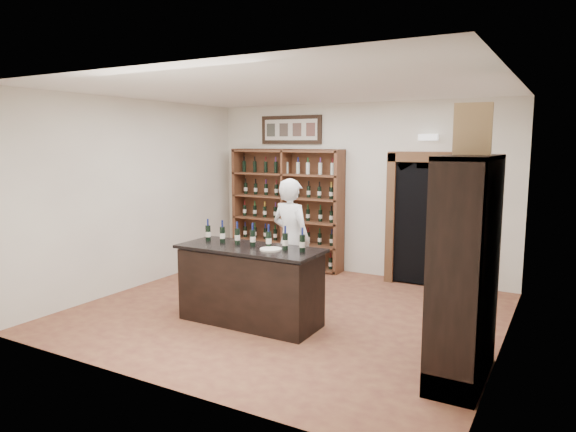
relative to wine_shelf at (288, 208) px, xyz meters
The scene contains 21 objects.
floor 2.89m from the wine_shelf, 60.87° to the right, with size 5.50×5.50×0.00m, color #905E39.
ceiling 3.28m from the wine_shelf, 60.87° to the right, with size 5.50×5.50×0.00m, color white.
wall_back 1.37m from the wine_shelf, ahead, with size 5.50×0.04×3.00m, color white.
wall_left 2.78m from the wine_shelf, 121.86° to the right, with size 0.04×5.00×3.00m, color white.
wall_right 4.69m from the wine_shelf, 29.94° to the right, with size 0.04×5.00×3.00m, color white.
wine_shelf is the anchor object (origin of this frame).
framed_picture 1.46m from the wine_shelf, 90.00° to the left, with size 1.25×0.04×0.52m, color black.
arched_doorway 2.55m from the wine_shelf, ahead, with size 1.17×0.35×2.17m.
emergency_light 2.86m from the wine_shelf, ahead, with size 0.30×0.10×0.10m, color white.
tasting_counter 3.19m from the wine_shelf, 69.44° to the right, with size 1.88×0.78×1.00m.
counter_bottle_0 2.89m from the wine_shelf, 82.44° to the right, with size 0.07×0.07×0.30m.
counter_bottle_1 2.93m from the wine_shelf, 77.78° to the right, with size 0.07×0.07×0.30m.
counter_bottle_2 2.99m from the wine_shelf, 73.28° to the right, with size 0.07×0.07×0.30m.
counter_bottle_3 3.07m from the wine_shelf, 68.99° to the right, with size 0.07×0.07×0.30m.
counter_bottle_4 3.16m from the wine_shelf, 64.92° to the right, with size 0.07×0.07×0.30m.
counter_bottle_5 3.27m from the wine_shelf, 61.11° to the right, with size 0.07×0.07×0.30m.
counter_bottle_6 3.39m from the wine_shelf, 57.56° to the right, with size 0.07×0.07×0.30m.
side_cabinet 5.02m from the wine_shelf, 40.21° to the right, with size 0.48×1.20×2.20m.
shopkeeper 2.16m from the wine_shelf, 59.23° to the right, with size 0.66×0.43×1.81m, color white.
plate 3.31m from the wine_shelf, 64.20° to the right, with size 0.27×0.27×0.02m, color beige.
wine_crate 5.05m from the wine_shelf, 39.29° to the right, with size 0.35×0.14×0.49m, color tan.
Camera 1 is at (3.36, -5.94, 2.32)m, focal length 32.00 mm.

